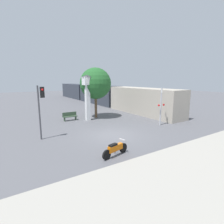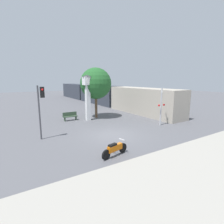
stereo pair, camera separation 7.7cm
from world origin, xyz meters
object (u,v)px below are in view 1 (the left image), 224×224
object	(u,v)px
bench	(70,116)
freight_train	(99,94)
traffic_light	(41,103)
street_tree	(95,84)
clock_tower	(87,91)
motorcycle	(115,149)
railroad_crossing_signal	(161,105)

from	to	relation	value
bench	freight_train	bearing A→B (deg)	48.66
traffic_light	street_tree	world-z (taller)	street_tree
clock_tower	street_tree	bearing A→B (deg)	27.56
motorcycle	traffic_light	xyz separation A→B (m)	(-2.96, 5.52, 2.37)
motorcycle	railroad_crossing_signal	size ratio (longest dim) A/B	0.54
clock_tower	freight_train	bearing A→B (deg)	56.50
traffic_light	railroad_crossing_signal	bearing A→B (deg)	-10.27
motorcycle	bench	world-z (taller)	bench
motorcycle	bench	distance (m)	10.46
bench	street_tree	bearing A→B (deg)	-4.54
railroad_crossing_signal	traffic_light	bearing A→B (deg)	169.73
traffic_light	bench	xyz separation A→B (m)	(3.85, 4.91, -2.32)
freight_train	railroad_crossing_signal	size ratio (longest dim) A/B	9.86
street_tree	traffic_light	bearing A→B (deg)	-146.28
motorcycle	street_tree	world-z (taller)	street_tree
motorcycle	traffic_light	size ratio (longest dim) A/B	0.49
motorcycle	traffic_light	world-z (taller)	traffic_light
motorcycle	street_tree	xyz separation A→B (m)	(4.03, 10.18, 3.61)
clock_tower	railroad_crossing_signal	world-z (taller)	clock_tower
railroad_crossing_signal	street_tree	size ratio (longest dim) A/B	0.63
motorcycle	railroad_crossing_signal	bearing A→B (deg)	11.71
freight_train	traffic_light	world-z (taller)	traffic_light
railroad_crossing_signal	bench	distance (m)	9.85
clock_tower	traffic_light	world-z (taller)	clock_tower
traffic_light	street_tree	bearing A→B (deg)	33.72
freight_train	bench	bearing A→B (deg)	-131.34
freight_train	bench	distance (m)	14.70
railroad_crossing_signal	bench	size ratio (longest dim) A/B	2.31
motorcycle	railroad_crossing_signal	distance (m)	8.71
motorcycle	clock_tower	xyz separation A→B (m)	(2.64, 9.45, 2.85)
traffic_light	street_tree	size ratio (longest dim) A/B	0.69
clock_tower	traffic_light	bearing A→B (deg)	-144.88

